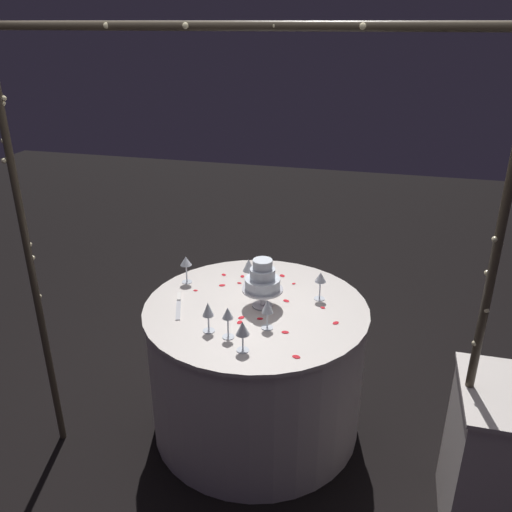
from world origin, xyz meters
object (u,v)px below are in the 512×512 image
object	(u,v)px
wine_glass_2	(208,311)
wine_glass_4	(228,315)
side_table	(508,463)
wine_glass_3	(243,329)
tiered_cake	(262,280)
main_table	(256,367)
wine_glass_6	(249,266)
decorative_arch	(232,215)
wine_glass_1	(186,262)
wine_glass_5	(320,279)
cake_knife	(179,304)
wine_glass_0	(267,308)

from	to	relation	value
wine_glass_2	wine_glass_4	xyz separation A→B (m)	(-0.11, 0.03, 0.01)
side_table	wine_glass_3	distance (m)	1.33
tiered_cake	wine_glass_3	distance (m)	0.43
side_table	wine_glass_3	xyz separation A→B (m)	(1.23, 0.01, 0.52)
main_table	wine_glass_6	world-z (taller)	wine_glass_6
tiered_cake	wine_glass_3	xyz separation A→B (m)	(-0.01, 0.43, -0.04)
decorative_arch	wine_glass_2	size ratio (longest dim) A/B	13.71
wine_glass_1	wine_glass_5	bearing A→B (deg)	179.26
side_table	wine_glass_3	size ratio (longest dim) A/B	4.96
side_table	wine_glass_5	size ratio (longest dim) A/B	4.74
wine_glass_2	decorative_arch	bearing A→B (deg)	148.20
wine_glass_2	cake_knife	distance (m)	0.34
side_table	wine_glass_5	bearing A→B (deg)	-31.12
tiered_cake	wine_glass_6	distance (m)	0.27
decorative_arch	wine_glass_0	distance (m)	0.59
wine_glass_3	wine_glass_2	bearing A→B (deg)	-30.01
wine_glass_5	wine_glass_6	distance (m)	0.43
decorative_arch	wine_glass_2	world-z (taller)	decorative_arch
wine_glass_1	wine_glass_2	world-z (taller)	wine_glass_1
side_table	wine_glass_5	world-z (taller)	wine_glass_5
wine_glass_5	wine_glass_0	bearing A→B (deg)	60.26
main_table	cake_knife	xyz separation A→B (m)	(0.41, 0.09, 0.40)
main_table	tiered_cake	world-z (taller)	tiered_cake
wine_glass_4	wine_glass_0	bearing A→B (deg)	-141.79
decorative_arch	wine_glass_1	world-z (taller)	decorative_arch
wine_glass_3	cake_knife	world-z (taller)	wine_glass_3
wine_glass_2	wine_glass_3	distance (m)	0.24
wine_glass_0	wine_glass_5	size ratio (longest dim) A/B	0.98
tiered_cake	wine_glass_6	xyz separation A→B (m)	(0.14, -0.23, -0.04)
tiered_cake	wine_glass_4	size ratio (longest dim) A/B	1.66
wine_glass_2	cake_knife	xyz separation A→B (m)	(0.25, -0.21, -0.11)
wine_glass_6	wine_glass_3	bearing A→B (deg)	102.83
decorative_arch	wine_glass_2	distance (m)	0.58
tiered_cake	wine_glass_5	xyz separation A→B (m)	(-0.29, -0.16, -0.03)
wine_glass_3	wine_glass_4	distance (m)	0.14
wine_glass_1	wine_glass_0	bearing A→B (deg)	146.74
side_table	cake_knife	distance (m)	1.76
side_table	tiered_cake	bearing A→B (deg)	-18.60
main_table	tiered_cake	size ratio (longest dim) A/B	4.43
wine_glass_3	wine_glass_4	world-z (taller)	wine_glass_4
side_table	wine_glass_5	xyz separation A→B (m)	(0.95, -0.58, 0.53)
side_table	wine_glass_6	xyz separation A→B (m)	(1.38, -0.65, 0.52)
side_table	wine_glass_3	world-z (taller)	wine_glass_3
decorative_arch	wine_glass_3	distance (m)	0.55
wine_glass_0	wine_glass_5	distance (m)	0.42
side_table	wine_glass_0	size ratio (longest dim) A/B	4.84
wine_glass_1	wine_glass_6	world-z (taller)	wine_glass_1
wine_glass_1	wine_glass_5	world-z (taller)	wine_glass_1
decorative_arch	main_table	size ratio (longest dim) A/B	1.81
wine_glass_2	main_table	bearing A→B (deg)	-118.91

